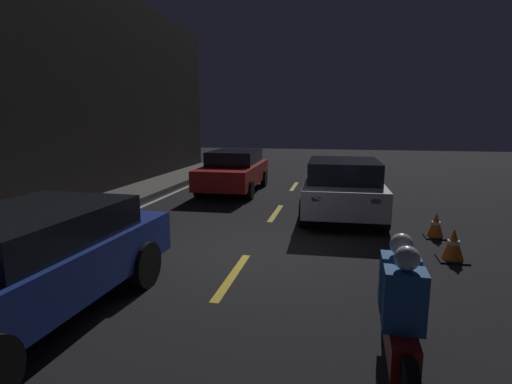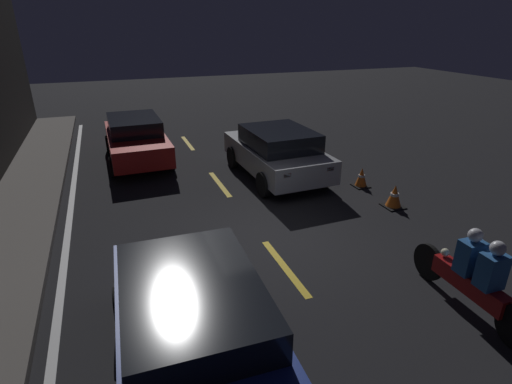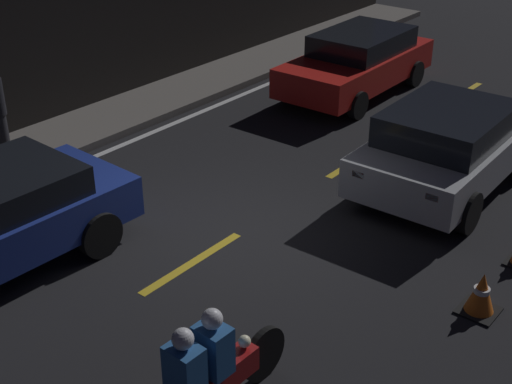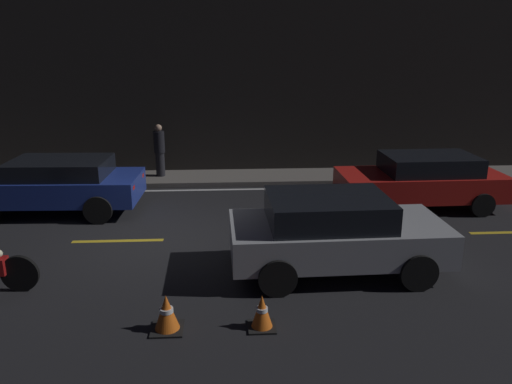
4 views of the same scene
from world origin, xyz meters
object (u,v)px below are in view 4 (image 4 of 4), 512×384
(hatchback_silver, at_px, (334,231))
(traffic_cone_mid, at_px, (262,312))
(sedan_blue, at_px, (55,184))
(taxi_red, at_px, (422,180))
(traffic_cone_near, at_px, (167,313))
(pedestrian, at_px, (160,150))

(hatchback_silver, height_order, traffic_cone_mid, hatchback_silver)
(sedan_blue, relative_size, hatchback_silver, 1.09)
(hatchback_silver, height_order, taxi_red, hatchback_silver)
(hatchback_silver, xyz_separation_m, traffic_cone_near, (-2.95, -1.93, -0.52))
(sedan_blue, height_order, taxi_red, taxi_red)
(traffic_cone_mid, xyz_separation_m, pedestrian, (-2.62, 8.78, 0.73))
(taxi_red, xyz_separation_m, traffic_cone_mid, (-4.61, -5.65, -0.49))
(sedan_blue, bearing_deg, hatchback_silver, 150.86)
(traffic_cone_near, xyz_separation_m, pedestrian, (-1.18, 8.76, 0.71))
(hatchback_silver, distance_m, taxi_red, 4.83)
(traffic_cone_near, distance_m, traffic_cone_mid, 1.44)
(traffic_cone_mid, relative_size, pedestrian, 0.33)
(hatchback_silver, bearing_deg, sedan_blue, 147.57)
(pedestrian, bearing_deg, hatchback_silver, -58.90)
(taxi_red, bearing_deg, hatchback_silver, 48.94)
(traffic_cone_near, distance_m, pedestrian, 8.87)
(traffic_cone_near, xyz_separation_m, traffic_cone_mid, (1.44, -0.02, -0.02))
(hatchback_silver, xyz_separation_m, taxi_red, (3.11, 3.70, -0.04))
(hatchback_silver, relative_size, traffic_cone_near, 6.98)
(traffic_cone_mid, bearing_deg, pedestrian, 106.60)
(taxi_red, bearing_deg, traffic_cone_near, 41.88)
(taxi_red, height_order, traffic_cone_near, taxi_red)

